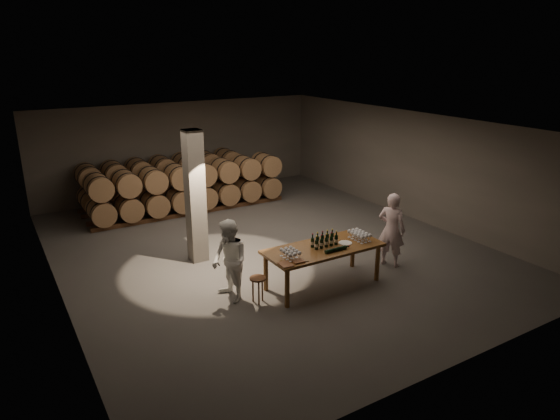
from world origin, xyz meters
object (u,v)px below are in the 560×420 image
plate (345,243)px  stool (258,282)px  notebook_near (298,261)px  tasting_table (323,251)px  bottle_cluster (324,241)px  person_woman (230,261)px  person_man (392,230)px

plate → stool: bearing=176.9°
notebook_near → stool: (-0.70, 0.42, -0.46)m
tasting_table → notebook_near: (-0.89, -0.38, 0.12)m
plate → bottle_cluster: bearing=166.3°
bottle_cluster → notebook_near: size_ratio=2.64×
notebook_near → person_woman: person_woman is taller
person_man → plate: bearing=66.6°
bottle_cluster → plate: (0.48, -0.12, -0.10)m
person_woman → plate: bearing=72.8°
person_woman → person_man: bearing=78.8°
tasting_table → bottle_cluster: 0.23m
bottle_cluster → notebook_near: bottle_cluster is taller
plate → stool: plate is taller
tasting_table → notebook_near: size_ratio=11.46×
plate → stool: size_ratio=0.53×
person_woman → bottle_cluster: bearing=73.3°
notebook_near → person_woman: bearing=148.0°
plate → tasting_table: bearing=171.7°
tasting_table → stool: 1.62m
notebook_near → person_man: (2.89, 0.43, -0.02)m
plate → stool: (-2.12, 0.12, -0.45)m
person_man → person_woman: size_ratio=1.04×
bottle_cluster → notebook_near: bearing=-156.0°
bottle_cluster → person_woman: 2.10m
stool → person_man: size_ratio=0.31×
bottle_cluster → plate: size_ratio=2.03×
plate → person_woman: 2.59m
bottle_cluster → person_man: size_ratio=0.33×
tasting_table → plate: size_ratio=8.83×
plate → person_woman: bearing=168.2°
bottle_cluster → stool: (-1.64, -0.00, -0.55)m
plate → stool: 2.17m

